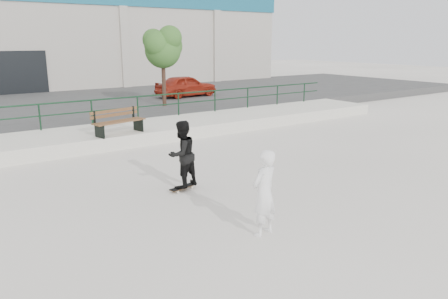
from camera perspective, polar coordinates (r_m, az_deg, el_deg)
ground at (r=8.93m, az=0.14°, el=-11.40°), size 120.00×120.00×0.00m
ledge at (r=17.13m, az=-18.48°, el=1.24°), size 30.00×3.00×0.50m
parking_strip at (r=25.28m, az=-24.13°, el=4.69°), size 60.00×14.00×0.50m
railing at (r=18.18m, az=-19.92°, el=5.03°), size 28.00×0.06×1.03m
bench_right at (r=16.40m, az=-13.66°, el=3.55°), size 2.06×0.97×0.92m
tree at (r=23.04m, az=-7.97°, el=13.23°), size 2.29×2.04×4.07m
red_car at (r=26.88m, az=-4.98°, el=8.29°), size 3.93×1.81×1.31m
skateboard at (r=11.60m, az=-5.42°, el=-4.94°), size 0.81×0.38×0.09m
standing_skater at (r=11.34m, az=-5.53°, el=-0.62°), size 1.00×0.87×1.76m
seated_skater at (r=8.75m, az=5.25°, el=-5.70°), size 0.73×0.57×1.78m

